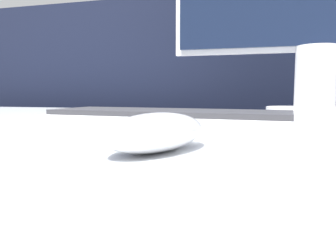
# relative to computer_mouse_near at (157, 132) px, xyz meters

# --- Properties ---
(partition_panel) EXTENTS (5.00, 0.03, 1.14)m
(partition_panel) POSITION_rel_computer_mouse_near_xyz_m (-0.07, 0.85, -0.20)
(partition_panel) COLOR black
(partition_panel) RESTS_ON ground_plane
(computer_mouse_near) EXTENTS (0.10, 0.13, 0.03)m
(computer_mouse_near) POSITION_rel_computer_mouse_near_xyz_m (0.00, 0.00, 0.00)
(computer_mouse_near) COLOR white
(computer_mouse_near) RESTS_ON desk
(keyboard) EXTENTS (0.41, 0.17, 0.02)m
(keyboard) POSITION_rel_computer_mouse_near_xyz_m (-0.06, 0.23, -0.01)
(keyboard) COLOR silver
(keyboard) RESTS_ON desk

